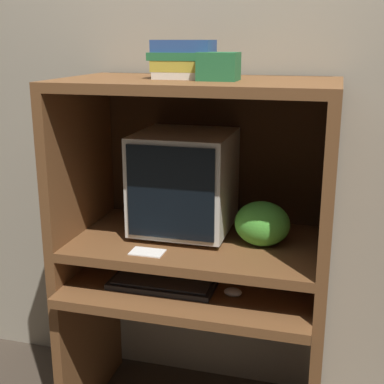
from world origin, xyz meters
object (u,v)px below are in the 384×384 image
(keyboard, at_px, (162,284))
(storage_box, at_px, (219,66))
(crt_monitor, at_px, (184,182))
(book_stack, at_px, (183,59))
(mouse, at_px, (233,292))
(snack_bag, at_px, (262,224))

(keyboard, relative_size, storage_box, 2.93)
(crt_monitor, bearing_deg, keyboard, -97.97)
(keyboard, bearing_deg, crt_monitor, 82.03)
(book_stack, bearing_deg, keyboard, -104.73)
(mouse, height_order, snack_bag, snack_bag)
(snack_bag, relative_size, book_stack, 0.93)
(snack_bag, bearing_deg, book_stack, 177.31)
(crt_monitor, relative_size, keyboard, 1.01)
(book_stack, xyz_separation_m, storage_box, (0.14, -0.06, -0.02))
(mouse, xyz_separation_m, snack_bag, (0.08, 0.14, 0.22))
(keyboard, bearing_deg, book_stack, 75.27)
(crt_monitor, distance_m, mouse, 0.47)
(crt_monitor, xyz_separation_m, storage_box, (0.16, -0.11, 0.45))
(keyboard, height_order, snack_bag, snack_bag)
(mouse, bearing_deg, crt_monitor, 139.32)
(crt_monitor, xyz_separation_m, snack_bag, (0.32, -0.07, -0.12))
(snack_bag, distance_m, book_stack, 0.67)
(book_stack, bearing_deg, snack_bag, -2.69)
(keyboard, relative_size, book_stack, 1.80)
(mouse, relative_size, storage_box, 0.49)
(crt_monitor, relative_size, snack_bag, 1.94)
(keyboard, bearing_deg, storage_box, 27.81)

